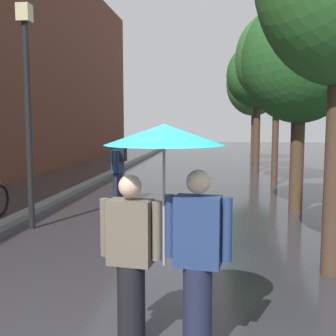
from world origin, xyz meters
name	(u,v)px	position (x,y,z in m)	size (l,w,h in m)	color
kerb_strip	(86,185)	(-3.20, 10.00, 0.06)	(0.30, 36.00, 0.12)	slate
street_tree_1	(300,60)	(2.78, 6.84, 3.43)	(2.58, 2.58, 4.86)	#473323
street_tree_2	(277,59)	(2.85, 11.09, 4.07)	(2.69, 2.69, 5.61)	#473323
street_tree_3	(258,76)	(2.58, 14.82, 3.92)	(2.55, 2.55, 5.29)	#473323
street_tree_4	(254,84)	(2.80, 19.24, 3.97)	(2.81, 2.81, 5.59)	#473323
couple_under_umbrella	(164,206)	(0.53, 0.72, 1.34)	(1.20, 1.05, 2.07)	black
street_lamp_post	(28,100)	(-2.60, 4.77, 2.49)	(0.24, 0.24, 4.25)	black
pedestrian_walking_midground	(118,170)	(-1.55, 7.64, 0.85)	(0.36, 0.59, 1.59)	#1E233D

